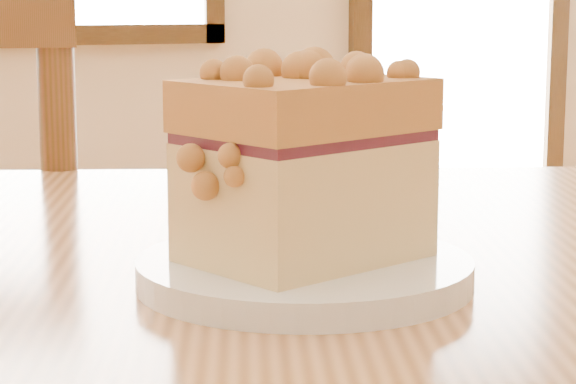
{
  "coord_description": "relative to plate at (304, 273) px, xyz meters",
  "views": [
    {
      "loc": [
        -0.11,
        -0.61,
        0.92
      ],
      "look_at": [
        0.11,
        0.03,
        0.8
      ],
      "focal_mm": 70.0,
      "sensor_mm": 36.0,
      "label": 1
    }
  ],
  "objects": [
    {
      "name": "plate",
      "position": [
        0.0,
        0.0,
        0.0
      ],
      "size": [
        0.2,
        0.2,
        0.02
      ],
      "color": "white",
      "rests_on": "cafe_table_main"
    },
    {
      "name": "cake_slice",
      "position": [
        -0.0,
        -0.0,
        0.07
      ],
      "size": [
        0.16,
        0.14,
        0.12
      ],
      "rotation": [
        0.0,
        0.0,
        0.41
      ],
      "color": "#E4C980",
      "rests_on": "plate"
    }
  ]
}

